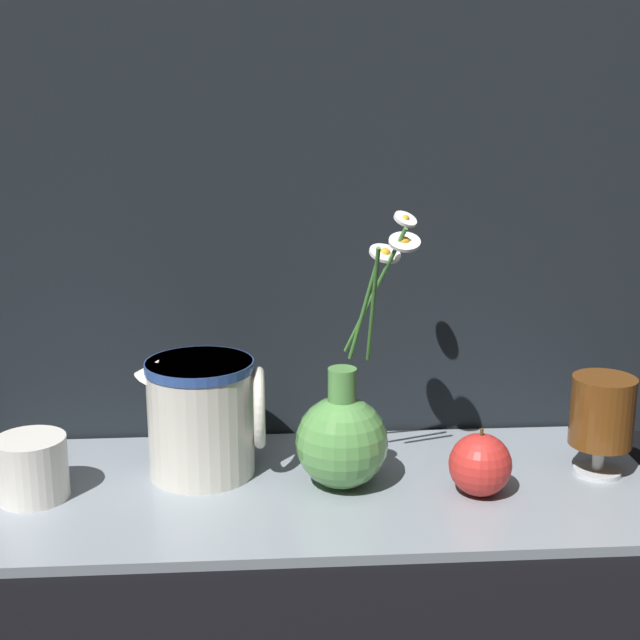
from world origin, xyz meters
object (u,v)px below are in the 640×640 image
object	(u,v)px
vase_with_flowers	(343,436)
yellow_mug	(30,468)
orange_fruit	(480,465)
ceramic_pitcher	(203,413)
tea_glass	(602,414)

from	to	relation	value
vase_with_flowers	yellow_mug	bearing A→B (deg)	-178.34
vase_with_flowers	orange_fruit	distance (m)	0.17
yellow_mug	ceramic_pitcher	bearing A→B (deg)	15.71
ceramic_pitcher	orange_fruit	xyz separation A→B (m)	(0.33, -0.08, -0.04)
yellow_mug	tea_glass	distance (m)	0.70
yellow_mug	tea_glass	size ratio (longest dim) A/B	0.74
yellow_mug	orange_fruit	distance (m)	0.53
ceramic_pitcher	orange_fruit	world-z (taller)	ceramic_pitcher
vase_with_flowers	yellow_mug	distance (m)	0.37
vase_with_flowers	ceramic_pitcher	xyz separation A→B (m)	(-0.17, 0.05, 0.02)
ceramic_pitcher	tea_glass	world-z (taller)	ceramic_pitcher
ceramic_pitcher	tea_glass	size ratio (longest dim) A/B	1.25
yellow_mug	orange_fruit	bearing A→B (deg)	-2.90
yellow_mug	ceramic_pitcher	size ratio (longest dim) A/B	0.59
ceramic_pitcher	tea_glass	xyz separation A→B (m)	(0.49, -0.04, -0.00)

